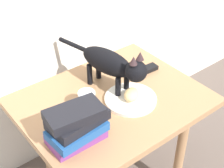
{
  "coord_description": "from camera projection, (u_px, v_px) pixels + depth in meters",
  "views": [
    {
      "loc": [
        -0.69,
        -0.88,
        1.48
      ],
      "look_at": [
        0.0,
        0.0,
        0.65
      ],
      "focal_mm": 54.28,
      "sensor_mm": 36.0,
      "label": 1
    }
  ],
  "objects": [
    {
      "name": "bread_roll",
      "position": [
        131.0,
        94.0,
        1.4
      ],
      "size": [
        0.1,
        0.09,
        0.05
      ],
      "primitive_type": "ellipsoid",
      "rotation": [
        0.0,
        0.0,
        0.49
      ],
      "color": "#E0BC7A",
      "rests_on": "plate"
    },
    {
      "name": "book_stack",
      "position": [
        76.0,
        126.0,
        1.2
      ],
      "size": [
        0.23,
        0.15,
        0.15
      ],
      "color": "#72337A",
      "rests_on": "side_table"
    },
    {
      "name": "side_table",
      "position": [
        112.0,
        113.0,
        1.49
      ],
      "size": [
        0.77,
        0.61,
        0.57
      ],
      "color": "#9E724C",
      "rests_on": "ground"
    },
    {
      "name": "plate",
      "position": [
        131.0,
        99.0,
        1.43
      ],
      "size": [
        0.22,
        0.22,
        0.01
      ],
      "primitive_type": "cylinder",
      "color": "silver",
      "rests_on": "side_table"
    },
    {
      "name": "tv_remote",
      "position": [
        143.0,
        71.0,
        1.6
      ],
      "size": [
        0.15,
        0.05,
        0.02
      ],
      "primitive_type": "cube",
      "rotation": [
        0.0,
        0.0,
        -0.06
      ],
      "color": "black",
      "rests_on": "side_table"
    },
    {
      "name": "cat",
      "position": [
        112.0,
        64.0,
        1.42
      ],
      "size": [
        0.15,
        0.47,
        0.23
      ],
      "color": "black",
      "rests_on": "side_table"
    },
    {
      "name": "candle_jar",
      "position": [
        87.0,
        102.0,
        1.37
      ],
      "size": [
        0.07,
        0.07,
        0.08
      ],
      "color": "silver",
      "rests_on": "side_table"
    }
  ]
}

